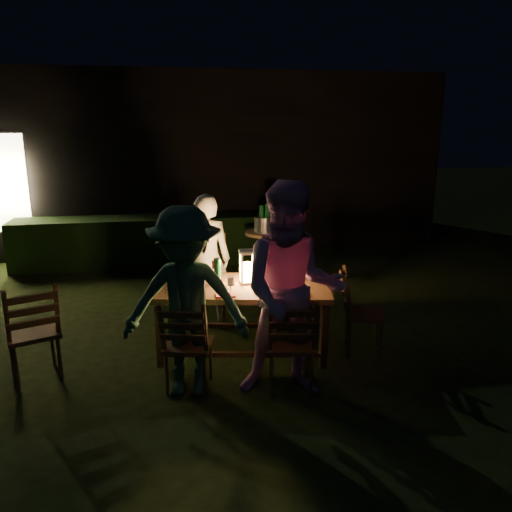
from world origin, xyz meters
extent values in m
plane|color=black|center=(0.00, 0.00, 0.00)|extent=(40.00, 40.00, 0.00)
cube|color=black|center=(0.00, 6.20, 1.60)|extent=(10.00, 4.00, 3.20)
cube|color=black|center=(-0.50, 3.75, 0.40)|extent=(4.20, 0.70, 0.80)
cube|color=#452D17|center=(0.62, 0.13, 0.70)|extent=(1.87, 1.17, 0.06)
cube|color=#452D17|center=(-0.23, -0.07, 0.32)|extent=(0.07, 0.07, 0.64)
cube|color=#452D17|center=(-0.10, 0.63, 0.32)|extent=(0.07, 0.07, 0.64)
cube|color=#452D17|center=(1.33, -0.37, 0.32)|extent=(0.07, 0.07, 0.64)
cube|color=#452D17|center=(1.47, 0.33, 0.32)|extent=(0.07, 0.07, 0.64)
cube|color=#452D17|center=(0.04, -0.52, 0.41)|extent=(0.49, 0.48, 0.04)
cube|color=#452D17|center=(-0.01, -0.69, 0.67)|extent=(0.42, 0.23, 0.47)
cube|color=#452D17|center=(0.92, -0.69, 0.42)|extent=(0.47, 0.46, 0.04)
cube|color=#452D17|center=(0.89, -0.87, 0.68)|extent=(0.43, 0.21, 0.48)
cube|color=#452D17|center=(0.32, 0.95, 0.49)|extent=(0.51, 0.49, 0.04)
cube|color=#452D17|center=(0.33, 1.15, 0.79)|extent=(0.49, 0.20, 0.56)
cube|color=#452D17|center=(1.30, 0.76, 0.43)|extent=(0.46, 0.45, 0.04)
cube|color=#452D17|center=(1.32, 0.94, 0.71)|extent=(0.44, 0.18, 0.50)
cube|color=#452D17|center=(1.85, -0.11, 0.41)|extent=(0.49, 0.50, 0.04)
cube|color=#452D17|center=(1.68, -0.05, 0.67)|extent=(0.25, 0.43, 0.47)
cube|color=#452D17|center=(-1.36, -0.11, 0.45)|extent=(0.57, 0.55, 0.04)
cube|color=#452D17|center=(-1.29, -0.29, 0.74)|extent=(0.47, 0.30, 0.52)
imported|color=white|center=(0.33, 1.02, 0.77)|extent=(0.62, 0.47, 1.54)
imported|color=#DE98C6|center=(0.91, -0.76, 0.93)|extent=(1.02, 0.86, 1.87)
imported|color=#306044|center=(0.02, -0.59, 0.83)|extent=(1.17, 0.81, 1.66)
cube|color=white|center=(0.68, 0.17, 0.74)|extent=(0.15, 0.15, 0.03)
cube|color=white|center=(0.68, 0.17, 1.06)|extent=(0.16, 0.16, 0.03)
cylinder|color=#FF9E3F|center=(0.68, 0.17, 0.85)|extent=(0.09, 0.09, 0.18)
cylinder|color=white|center=(0.12, 0.45, 0.73)|extent=(0.25, 0.25, 0.01)
cylinder|color=white|center=(0.04, 0.01, 0.73)|extent=(0.25, 0.25, 0.01)
cylinder|color=white|center=(1.10, 0.26, 0.73)|extent=(0.25, 0.25, 0.01)
cylinder|color=white|center=(1.02, -0.17, 0.73)|extent=(0.25, 0.25, 0.01)
cylinder|color=#0F471E|center=(0.37, 0.17, 0.86)|extent=(0.07, 0.07, 0.28)
cube|color=red|center=(0.41, -0.16, 0.73)|extent=(0.18, 0.14, 0.01)
cube|color=red|center=(1.10, -0.27, 0.73)|extent=(0.18, 0.14, 0.01)
cube|color=black|center=(-0.05, -0.05, 0.73)|extent=(0.14, 0.07, 0.01)
cylinder|color=olive|center=(1.29, 2.42, 0.75)|extent=(0.57, 0.57, 0.04)
cylinder|color=olive|center=(1.29, 2.42, 0.37)|extent=(0.07, 0.07, 0.75)
cylinder|color=#A5A8AD|center=(1.29, 2.42, 0.88)|extent=(0.30, 0.30, 0.22)
cylinder|color=#0F471E|center=(1.24, 2.38, 0.93)|extent=(0.07, 0.07, 0.32)
cylinder|color=#0F471E|center=(1.34, 2.46, 0.93)|extent=(0.07, 0.07, 0.32)
camera|label=1|loc=(-0.10, -4.62, 2.31)|focal=35.00mm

